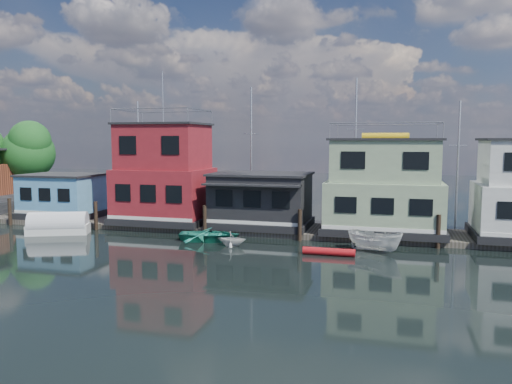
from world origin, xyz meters
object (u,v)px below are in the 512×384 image
(tarp_runabout, at_px, (58,225))
(houseboat_green, at_px, (384,188))
(motorboat, at_px, (375,241))
(houseboat_dark, at_px, (261,200))
(houseboat_red, at_px, (164,176))
(dinghy_teal, at_px, (210,235))
(houseboat_blue, at_px, (63,196))
(dinghy_white, at_px, (232,239))
(red_kayak, at_px, (329,252))

(tarp_runabout, bearing_deg, houseboat_green, -10.40)
(motorboat, bearing_deg, houseboat_dark, 84.94)
(houseboat_red, bearing_deg, houseboat_dark, -0.14)
(houseboat_red, xyz_separation_m, tarp_runabout, (-6.18, -5.09, -3.45))
(dinghy_teal, relative_size, tarp_runabout, 0.90)
(houseboat_blue, xyz_separation_m, dinghy_white, (17.01, -5.66, -1.71))
(houseboat_blue, xyz_separation_m, red_kayak, (23.49, -6.65, -1.97))
(houseboat_green, distance_m, dinghy_white, 11.47)
(tarp_runabout, bearing_deg, dinghy_teal, -20.05)
(houseboat_green, bearing_deg, houseboat_dark, -179.88)
(houseboat_red, height_order, red_kayak, houseboat_red)
(houseboat_green, relative_size, dinghy_white, 4.51)
(houseboat_blue, distance_m, houseboat_green, 26.53)
(motorboat, bearing_deg, dinghy_teal, 112.57)
(houseboat_dark, height_order, tarp_runabout, houseboat_dark)
(houseboat_red, height_order, houseboat_dark, houseboat_red)
(tarp_runabout, distance_m, motorboat, 22.79)
(houseboat_green, relative_size, tarp_runabout, 1.81)
(dinghy_teal, bearing_deg, tarp_runabout, 82.90)
(tarp_runabout, height_order, motorboat, tarp_runabout)
(houseboat_red, distance_m, houseboat_dark, 8.18)
(houseboat_green, height_order, red_kayak, houseboat_green)
(houseboat_blue, distance_m, houseboat_red, 9.69)
(dinghy_teal, relative_size, motorboat, 1.13)
(houseboat_dark, relative_size, houseboat_green, 0.88)
(houseboat_blue, relative_size, houseboat_dark, 0.86)
(dinghy_teal, bearing_deg, motorboat, -101.95)
(dinghy_white, bearing_deg, houseboat_red, 49.77)
(houseboat_green, relative_size, dinghy_teal, 2.02)
(houseboat_blue, xyz_separation_m, houseboat_green, (26.50, 0.00, 1.34))
(red_kayak, relative_size, motorboat, 0.85)
(houseboat_green, relative_size, red_kayak, 2.68)
(tarp_runabout, height_order, red_kayak, tarp_runabout)
(houseboat_green, bearing_deg, houseboat_red, -180.00)
(houseboat_blue, distance_m, motorboat, 26.61)
(tarp_runabout, xyz_separation_m, motorboat, (22.79, 0.15, 0.06))
(houseboat_green, height_order, motorboat, houseboat_green)
(red_kayak, bearing_deg, houseboat_dark, 131.82)
(houseboat_blue, relative_size, dinghy_white, 3.43)
(dinghy_teal, height_order, motorboat, motorboat)
(houseboat_dark, bearing_deg, red_kayak, -47.91)
(houseboat_dark, height_order, houseboat_green, houseboat_green)
(houseboat_green, distance_m, tarp_runabout, 23.91)
(dinghy_white, xyz_separation_m, tarp_runabout, (-13.69, 0.57, 0.16))
(houseboat_red, bearing_deg, motorboat, -16.56)
(houseboat_red, xyz_separation_m, dinghy_teal, (5.52, -4.53, -3.67))
(houseboat_dark, bearing_deg, motorboat, -29.75)
(houseboat_dark, relative_size, dinghy_teal, 1.78)
(tarp_runabout, bearing_deg, red_kayak, -27.21)
(dinghy_white, relative_size, dinghy_teal, 0.45)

